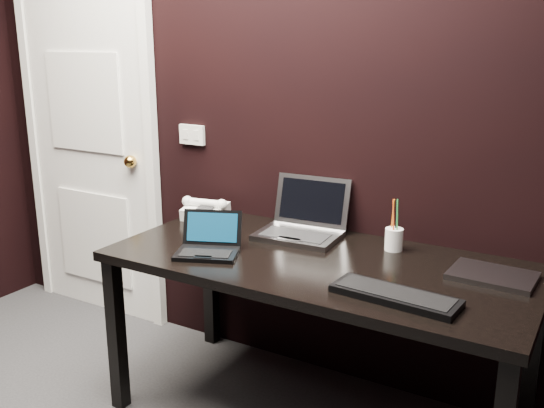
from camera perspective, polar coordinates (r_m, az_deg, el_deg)
The scene contains 11 objects.
wall_back at distance 2.81m, azimuth 2.69°, elevation 9.23°, with size 4.00×4.00×0.00m, color black.
door at distance 3.65m, azimuth -16.78°, elevation 5.95°, with size 0.99×0.10×2.14m.
wall_switch at distance 3.16m, azimuth -7.54°, elevation 6.49°, with size 0.15×0.02×0.10m.
desk at distance 2.49m, azimuth 4.37°, elevation -6.83°, with size 1.70×0.80×0.74m.
netbook at distance 2.51m, azimuth -6.00°, elevation -3.93°, with size 0.32×0.30×0.16m.
silver_laptop at distance 2.72m, azimuth 2.83°, elevation -2.05°, with size 0.38×0.35×0.25m.
ext_keyboard at distance 2.12m, azimuth 11.50°, elevation -8.43°, with size 0.45×0.18×0.03m.
closed_laptop at distance 2.40m, azimuth 20.05°, elevation -6.35°, with size 0.31×0.23×0.02m.
desk_phone at distance 2.99m, azimuth -6.29°, elevation -0.57°, with size 0.25×0.21×0.12m.
mobile_phone at distance 2.78m, azimuth -7.28°, elevation -1.94°, with size 0.06×0.05×0.10m.
pen_cup at distance 2.58m, azimuth 11.41°, elevation -3.19°, with size 0.09×0.09×0.22m.
Camera 1 is at (1.29, -0.68, 1.60)m, focal length 40.00 mm.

